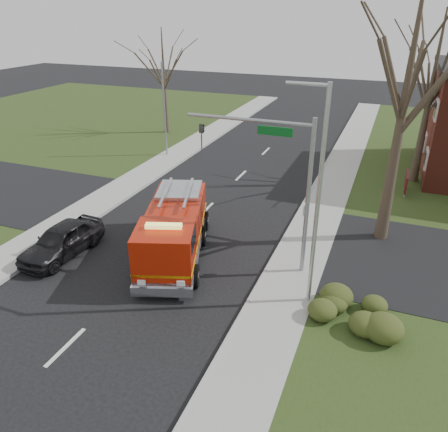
% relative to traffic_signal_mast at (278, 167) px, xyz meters
% --- Properties ---
extents(ground, '(120.00, 120.00, 0.00)m').
position_rel_traffic_signal_mast_xyz_m(ground, '(-5.21, -1.50, -4.71)').
color(ground, black).
rests_on(ground, ground).
extents(sidewalk_right, '(2.40, 80.00, 0.15)m').
position_rel_traffic_signal_mast_xyz_m(sidewalk_right, '(0.99, -1.50, -4.63)').
color(sidewalk_right, gray).
rests_on(sidewalk_right, ground).
extents(sidewalk_left, '(2.40, 80.00, 0.15)m').
position_rel_traffic_signal_mast_xyz_m(sidewalk_left, '(-11.41, -1.50, -4.63)').
color(sidewalk_left, gray).
rests_on(sidewalk_left, ground).
extents(health_center_sign, '(0.12, 2.00, 1.40)m').
position_rel_traffic_signal_mast_xyz_m(health_center_sign, '(5.29, 11.00, -3.83)').
color(health_center_sign, '#4B1115').
rests_on(health_center_sign, ground).
extents(hedge_corner, '(2.80, 2.00, 0.90)m').
position_rel_traffic_signal_mast_xyz_m(hedge_corner, '(3.79, -2.50, -4.13)').
color(hedge_corner, '#263312').
rests_on(hedge_corner, lawn_right).
extents(bare_tree_near, '(6.00, 6.00, 12.00)m').
position_rel_traffic_signal_mast_xyz_m(bare_tree_near, '(4.29, 4.50, 2.71)').
color(bare_tree_near, '#392B21').
rests_on(bare_tree_near, ground).
extents(bare_tree_far, '(5.25, 5.25, 10.50)m').
position_rel_traffic_signal_mast_xyz_m(bare_tree_far, '(5.79, 13.50, 1.78)').
color(bare_tree_far, '#392B21').
rests_on(bare_tree_far, ground).
extents(bare_tree_left, '(4.50, 4.50, 9.00)m').
position_rel_traffic_signal_mast_xyz_m(bare_tree_left, '(-15.21, 18.50, 0.86)').
color(bare_tree_left, '#392B21').
rests_on(bare_tree_left, ground).
extents(traffic_signal_mast, '(5.29, 0.18, 6.80)m').
position_rel_traffic_signal_mast_xyz_m(traffic_signal_mast, '(0.00, 0.00, 0.00)').
color(traffic_signal_mast, gray).
rests_on(traffic_signal_mast, ground).
extents(streetlight_pole, '(1.48, 0.16, 8.40)m').
position_rel_traffic_signal_mast_xyz_m(streetlight_pole, '(1.93, -2.00, -0.16)').
color(streetlight_pole, '#B7BABF').
rests_on(streetlight_pole, ground).
extents(utility_pole_far, '(0.14, 0.14, 7.00)m').
position_rel_traffic_signal_mast_xyz_m(utility_pole_far, '(-12.01, 12.50, -1.21)').
color(utility_pole_far, gray).
rests_on(utility_pole_far, ground).
extents(fire_engine, '(4.55, 7.39, 2.82)m').
position_rel_traffic_signal_mast_xyz_m(fire_engine, '(-4.46, -0.80, -3.43)').
color(fire_engine, '#A71A07').
rests_on(fire_engine, ground).
extents(parked_car_maroon, '(2.02, 4.52, 1.51)m').
position_rel_traffic_signal_mast_xyz_m(parked_car_maroon, '(-9.41, -2.50, -3.95)').
color(parked_car_maroon, black).
rests_on(parked_car_maroon, ground).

